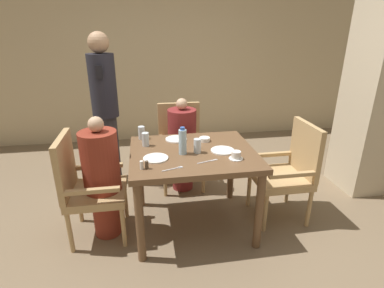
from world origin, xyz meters
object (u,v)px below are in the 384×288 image
standing_host (105,106)px  glass_tall_far (146,139)px  glass_tall_mid (197,146)px  diner_in_left_chair (102,177)px  teacup_with_saucer (236,156)px  chair_left_side (86,184)px  chair_far_side (181,142)px  chair_right_side (289,168)px  plate_dessert_center (176,139)px  water_bottle (183,142)px  bowl_small (205,139)px  glass_tall_near (142,133)px  plate_main_right (156,158)px  diner_in_far_chair (182,144)px  plate_main_left (223,150)px

standing_host → glass_tall_far: 1.00m
glass_tall_mid → glass_tall_far: (-0.45, 0.24, 0.00)m
diner_in_left_chair → teacup_with_saucer: diner_in_left_chair is taller
chair_left_side → diner_in_left_chair: size_ratio=0.86×
chair_far_side → chair_right_side: 1.29m
teacup_with_saucer → glass_tall_mid: (-0.30, 0.19, 0.03)m
glass_tall_far → standing_host: bearing=116.4°
plate_dessert_center → glass_tall_far: size_ratio=1.66×
water_bottle → chair_left_side: bearing=177.0°
teacup_with_saucer → glass_tall_far: bearing=150.0°
water_bottle → teacup_with_saucer: bearing=-23.3°
chair_right_side → glass_tall_mid: 0.97m
teacup_with_saucer → bowl_small: teacup_with_saucer is taller
standing_host → glass_tall_near: bearing=-59.5°
chair_right_side → plate_dessert_center: (-1.07, 0.32, 0.26)m
teacup_with_saucer → glass_tall_mid: glass_tall_mid is taller
chair_far_side → plate_dessert_center: bearing=-101.5°
chair_far_side → teacup_with_saucer: chair_far_side is taller
glass_tall_far → glass_tall_mid: bearing=-28.1°
diner_in_left_chair → glass_tall_near: diner_in_left_chair is taller
plate_main_right → bowl_small: (0.49, 0.35, 0.01)m
chair_right_side → standing_host: (-1.81, 1.08, 0.43)m
diner_in_far_chair → chair_left_side: bearing=-142.7°
chair_far_side → glass_tall_mid: bearing=-87.9°
diner_in_far_chair → glass_tall_far: size_ratio=8.54×
standing_host → plate_dessert_center: bearing=-46.2°
teacup_with_saucer → water_bottle: 0.47m
chair_left_side → diner_in_far_chair: diner_in_far_chair is taller
chair_far_side → teacup_with_saucer: 1.18m
diner_in_left_chair → plate_dessert_center: (0.69, 0.32, 0.20)m
chair_right_side → plate_main_left: bearing=-176.4°
diner_in_far_chair → plate_main_right: (-0.34, -0.84, 0.22)m
diner_in_far_chair → chair_right_side: diner_in_far_chair is taller
diner_in_far_chair → plate_main_right: size_ratio=5.15×
bowl_small → glass_tall_mid: glass_tall_mid is taller
chair_far_side → plate_main_left: 0.99m
chair_far_side → water_bottle: water_bottle is taller
diner_in_far_chair → plate_main_left: bearing=-71.2°
plate_dessert_center → glass_tall_mid: 0.39m
bowl_small → glass_tall_mid: size_ratio=0.81×
water_bottle → glass_tall_far: (-0.31, 0.24, -0.05)m
diner_in_far_chair → glass_tall_far: bearing=-128.0°
diner_in_left_chair → plate_main_right: (0.47, -0.12, 0.20)m
standing_host → teacup_with_saucer: 1.77m
chair_right_side → plate_main_left: chair_right_side is taller
chair_left_side → plate_main_right: (0.62, -0.12, 0.26)m
plate_main_right → glass_tall_mid: (0.37, 0.08, 0.06)m
diner_in_left_chair → plate_main_right: bearing=-13.8°
diner_in_left_chair → standing_host: (-0.04, 1.08, 0.37)m
chair_far_side → standing_host: 0.98m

